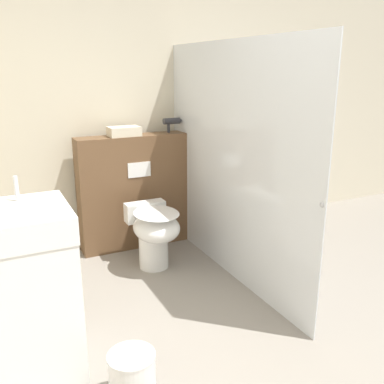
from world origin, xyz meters
The scene contains 9 objects.
ground_plane centered at (0.00, 0.00, 0.00)m, with size 12.00×12.00×0.00m, color gray.
wall_back centered at (0.00, 2.41, 1.25)m, with size 8.00×0.06×2.50m.
partition_panel centered at (-0.09, 2.19, 0.55)m, with size 1.11×0.24×1.10m.
shower_glass centered at (0.41, 1.28, 0.96)m, with size 0.04×2.20×1.91m.
toilet centered at (-0.13, 1.61, 0.35)m, with size 0.39×0.57×0.55m.
sink_vanity centered at (-1.23, 0.65, 0.50)m, with size 0.48×0.54×1.14m.
hair_drier centered at (0.31, 2.19, 1.20)m, with size 0.20×0.06×0.14m.
folded_towel centered at (-0.18, 2.18, 1.14)m, with size 0.29×0.19×0.09m.
waste_bin centered at (-0.82, 0.18, 0.15)m, with size 0.25×0.25×0.30m.
Camera 1 is at (-1.36, -1.62, 1.70)m, focal length 40.00 mm.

